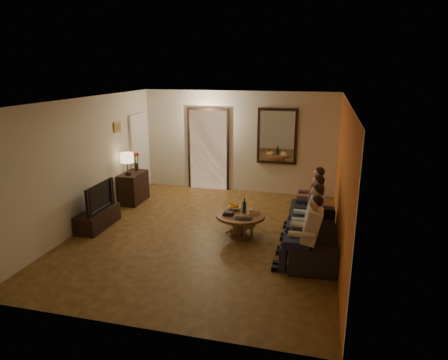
% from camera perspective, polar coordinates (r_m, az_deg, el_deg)
% --- Properties ---
extents(floor, '(5.00, 6.00, 0.01)m').
position_cam_1_polar(floor, '(7.92, -2.66, -7.76)').
color(floor, '#483013').
rests_on(floor, ground).
extents(ceiling, '(5.00, 6.00, 0.01)m').
position_cam_1_polar(ceiling, '(7.28, -2.93, 11.34)').
color(ceiling, white).
rests_on(ceiling, back_wall).
extents(back_wall, '(5.00, 0.02, 2.60)m').
position_cam_1_polar(back_wall, '(10.33, 2.06, 5.43)').
color(back_wall, beige).
rests_on(back_wall, floor).
extents(front_wall, '(5.00, 0.02, 2.60)m').
position_cam_1_polar(front_wall, '(4.85, -13.18, -7.30)').
color(front_wall, beige).
rests_on(front_wall, floor).
extents(left_wall, '(0.02, 6.00, 2.60)m').
position_cam_1_polar(left_wall, '(8.55, -19.06, 2.34)').
color(left_wall, beige).
rests_on(left_wall, floor).
extents(right_wall, '(0.02, 6.00, 2.60)m').
position_cam_1_polar(right_wall, '(7.20, 16.63, 0.11)').
color(right_wall, beige).
rests_on(right_wall, floor).
extents(orange_accent, '(0.01, 6.00, 2.60)m').
position_cam_1_polar(orange_accent, '(7.20, 16.55, 0.11)').
color(orange_accent, orange).
rests_on(orange_accent, right_wall).
extents(kitchen_doorway, '(1.00, 0.06, 2.10)m').
position_cam_1_polar(kitchen_doorway, '(10.56, -2.24, 4.27)').
color(kitchen_doorway, '#FFE0A5').
rests_on(kitchen_doorway, floor).
extents(door_trim, '(1.12, 0.04, 2.22)m').
position_cam_1_polar(door_trim, '(10.55, -2.26, 4.26)').
color(door_trim, black).
rests_on(door_trim, floor).
extents(fridge_glimpse, '(0.45, 0.03, 1.70)m').
position_cam_1_polar(fridge_glimpse, '(10.53, -0.92, 3.41)').
color(fridge_glimpse, silver).
rests_on(fridge_glimpse, floor).
extents(mirror_frame, '(1.00, 0.05, 1.40)m').
position_cam_1_polar(mirror_frame, '(10.10, 7.60, 6.21)').
color(mirror_frame, black).
rests_on(mirror_frame, back_wall).
extents(mirror_glass, '(0.86, 0.02, 1.26)m').
position_cam_1_polar(mirror_glass, '(10.07, 7.58, 6.18)').
color(mirror_glass, white).
rests_on(mirror_glass, back_wall).
extents(white_door, '(0.06, 0.85, 2.04)m').
position_cam_1_polar(white_door, '(10.54, -12.01, 3.74)').
color(white_door, white).
rests_on(white_door, floor).
extents(framed_art, '(0.03, 0.28, 0.24)m').
position_cam_1_polar(framed_art, '(9.53, -14.98, 7.36)').
color(framed_art, '#B28C33').
rests_on(framed_art, left_wall).
extents(art_canvas, '(0.01, 0.22, 0.18)m').
position_cam_1_polar(art_canvas, '(9.52, -14.90, 7.36)').
color(art_canvas, brown).
rests_on(art_canvas, left_wall).
extents(dresser, '(0.45, 0.82, 0.73)m').
position_cam_1_polar(dresser, '(9.88, -12.81, -1.05)').
color(dresser, black).
rests_on(dresser, floor).
extents(table_lamp, '(0.30, 0.30, 0.54)m').
position_cam_1_polar(table_lamp, '(9.53, -13.63, 2.23)').
color(table_lamp, beige).
rests_on(table_lamp, dresser).
extents(flower_vase, '(0.14, 0.14, 0.44)m').
position_cam_1_polar(flower_vase, '(9.92, -12.45, 2.54)').
color(flower_vase, '#AF1812').
rests_on(flower_vase, dresser).
extents(tv_stand, '(0.45, 1.09, 0.36)m').
position_cam_1_polar(tv_stand, '(8.60, -17.58, -5.26)').
color(tv_stand, black).
rests_on(tv_stand, floor).
extents(tv, '(0.99, 0.13, 0.57)m').
position_cam_1_polar(tv, '(8.45, -17.84, -2.30)').
color(tv, black).
rests_on(tv, tv_stand).
extents(sofa, '(2.28, 1.02, 0.65)m').
position_cam_1_polar(sofa, '(7.38, 12.79, -7.24)').
color(sofa, black).
rests_on(sofa, floor).
extents(person_a, '(0.60, 0.40, 1.20)m').
position_cam_1_polar(person_a, '(6.45, 11.79, -8.01)').
color(person_a, tan).
rests_on(person_a, sofa).
extents(person_b, '(0.60, 0.40, 1.20)m').
position_cam_1_polar(person_b, '(7.00, 12.03, -6.06)').
color(person_b, tan).
rests_on(person_b, sofa).
extents(person_c, '(0.60, 0.40, 1.20)m').
position_cam_1_polar(person_c, '(7.56, 12.23, -4.40)').
color(person_c, tan).
rests_on(person_c, sofa).
extents(person_d, '(0.60, 0.40, 1.20)m').
position_cam_1_polar(person_d, '(8.13, 12.41, -2.96)').
color(person_d, tan).
rests_on(person_d, sofa).
extents(dog, '(0.58, 0.28, 0.56)m').
position_cam_1_polar(dog, '(7.79, 2.79, -5.94)').
color(dog, '#A3754B').
rests_on(dog, floor).
extents(coffee_table, '(1.19, 1.19, 0.45)m').
position_cam_1_polar(coffee_table, '(7.76, 2.37, -6.46)').
color(coffee_table, brown).
rests_on(coffee_table, floor).
extents(bowl, '(0.26, 0.26, 0.06)m').
position_cam_1_polar(bowl, '(7.91, 1.44, -4.03)').
color(bowl, white).
rests_on(bowl, coffee_table).
extents(oranges, '(0.20, 0.20, 0.08)m').
position_cam_1_polar(oranges, '(7.88, 1.45, -3.57)').
color(oranges, orange).
rests_on(oranges, bowl).
extents(wine_bottle, '(0.07, 0.07, 0.31)m').
position_cam_1_polar(wine_bottle, '(7.71, 2.92, -3.61)').
color(wine_bottle, black).
rests_on(wine_bottle, coffee_table).
extents(wine_glass, '(0.06, 0.06, 0.10)m').
position_cam_1_polar(wine_glass, '(7.68, 3.79, -4.54)').
color(wine_glass, silver).
rests_on(wine_glass, coffee_table).
extents(book_stack, '(0.20, 0.15, 0.07)m').
position_cam_1_polar(book_stack, '(7.62, 0.62, -4.78)').
color(book_stack, black).
rests_on(book_stack, coffee_table).
extents(laptop, '(0.34, 0.23, 0.03)m').
position_cam_1_polar(laptop, '(7.40, 2.71, -5.63)').
color(laptop, black).
rests_on(laptop, coffee_table).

